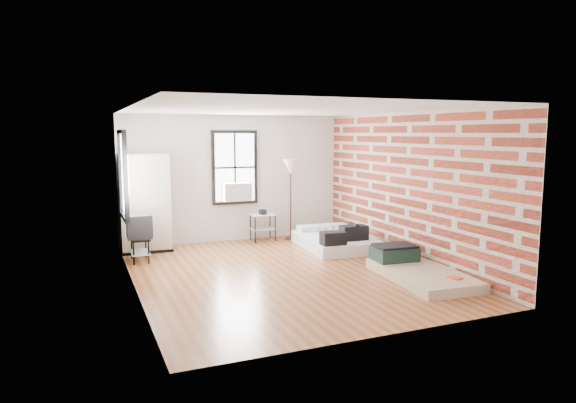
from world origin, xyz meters
name	(u,v)px	position (x,y,z in m)	size (l,w,h in m)	color
ground	(285,273)	(0.00, 0.00, 0.00)	(6.00, 6.00, 0.00)	brown
room_shell	(290,171)	(0.23, 0.36, 1.74)	(5.02, 6.02, 2.80)	silver
mattress_main	(336,240)	(1.74, 1.42, 0.16)	(1.50, 1.96, 0.60)	white
mattress_bare	(415,269)	(1.94, -1.05, 0.13)	(1.25, 2.12, 0.44)	tan
wardrobe	(145,203)	(-2.00, 2.65, 1.00)	(1.02, 0.60, 2.00)	black
side_table	(263,219)	(0.57, 2.72, 0.48)	(0.55, 0.44, 0.70)	black
floor_lamp	(291,170)	(1.22, 2.65, 1.57)	(0.39, 0.39, 1.82)	black
tv_stand	(139,228)	(-2.21, 1.84, 0.64)	(0.47, 0.65, 0.90)	black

